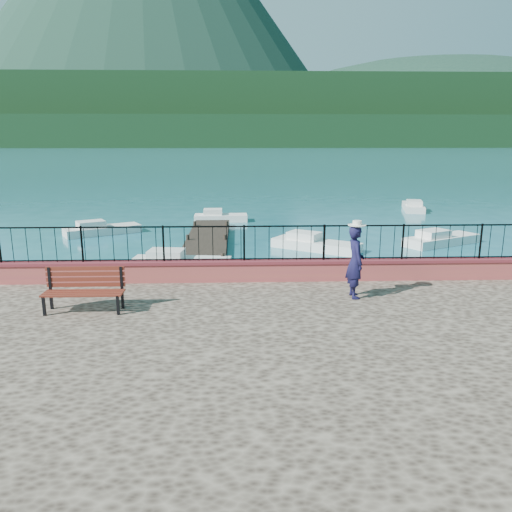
{
  "coord_description": "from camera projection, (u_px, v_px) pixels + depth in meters",
  "views": [
    {
      "loc": [
        -0.45,
        -9.68,
        5.05
      ],
      "look_at": [
        -0.03,
        2.0,
        2.3
      ],
      "focal_mm": 35.0,
      "sensor_mm": 36.0,
      "label": 1
    }
  ],
  "objects": [
    {
      "name": "ground",
      "position": [
        261.0,
        383.0,
        10.59
      ],
      "size": [
        2000.0,
        2000.0,
        0.0
      ],
      "primitive_type": "plane",
      "color": "#19596B",
      "rests_on": "ground"
    },
    {
      "name": "parapet",
      "position": [
        255.0,
        270.0,
        13.84
      ],
      "size": [
        28.0,
        0.46,
        0.58
      ],
      "primitive_type": "cube",
      "color": "#A2483A",
      "rests_on": "promenade"
    },
    {
      "name": "railing",
      "position": [
        255.0,
        243.0,
        13.67
      ],
      "size": [
        27.0,
        0.05,
        0.95
      ],
      "primitive_type": "cube",
      "color": "black",
      "rests_on": "parapet"
    },
    {
      "name": "dock",
      "position": [
        204.0,
        252.0,
        22.16
      ],
      "size": [
        2.0,
        16.0,
        0.3
      ],
      "primitive_type": "cube",
      "color": "#2D231C",
      "rests_on": "ground"
    },
    {
      "name": "far_forest",
      "position": [
        238.0,
        132.0,
        300.33
      ],
      "size": [
        900.0,
        60.0,
        18.0
      ],
      "primitive_type": "cube",
      "color": "black",
      "rests_on": "ground"
    },
    {
      "name": "foothills",
      "position": [
        238.0,
        114.0,
        355.71
      ],
      "size": [
        900.0,
        120.0,
        44.0
      ],
      "primitive_type": "cube",
      "color": "black",
      "rests_on": "ground"
    },
    {
      "name": "companion_hill",
      "position": [
        433.0,
        143.0,
        562.99
      ],
      "size": [
        448.0,
        384.0,
        180.0
      ],
      "primitive_type": "ellipsoid",
      "color": "#142D23",
      "rests_on": "ground"
    },
    {
      "name": "park_bench",
      "position": [
        84.0,
        299.0,
        11.36
      ],
      "size": [
        1.8,
        0.59,
        1.0
      ],
      "rotation": [
        0.0,
        0.0,
        -0.0
      ],
      "color": "black",
      "rests_on": "promenade"
    },
    {
      "name": "person",
      "position": [
        355.0,
        262.0,
        12.25
      ],
      "size": [
        0.46,
        0.68,
        1.81
      ],
      "primitive_type": "imported",
      "rotation": [
        0.0,
        0.0,
        1.61
      ],
      "color": "black",
      "rests_on": "promenade"
    },
    {
      "name": "hat",
      "position": [
        357.0,
        223.0,
        12.03
      ],
      "size": [
        0.44,
        0.44,
        0.12
      ],
      "primitive_type": "cylinder",
      "color": "silver",
      "rests_on": "person"
    },
    {
      "name": "boat_0",
      "position": [
        181.0,
        259.0,
        19.72
      ],
      "size": [
        4.0,
        1.74,
        0.8
      ],
      "primitive_type": "cube",
      "rotation": [
        0.0,
        0.0,
        -0.11
      ],
      "color": "silver",
      "rests_on": "ground"
    },
    {
      "name": "boat_1",
      "position": [
        316.0,
        241.0,
        23.21
      ],
      "size": [
        4.15,
        3.39,
        0.8
      ],
      "primitive_type": "cube",
      "rotation": [
        0.0,
        0.0,
        -0.59
      ],
      "color": "white",
      "rests_on": "ground"
    },
    {
      "name": "boat_2",
      "position": [
        442.0,
        236.0,
        24.33
      ],
      "size": [
        4.22,
        3.06,
        0.8
      ],
      "primitive_type": "cube",
      "rotation": [
        0.0,
        0.0,
        0.49
      ],
      "color": "white",
      "rests_on": "ground"
    },
    {
      "name": "boat_3",
      "position": [
        102.0,
        227.0,
        26.99
      ],
      "size": [
        4.09,
        3.1,
        0.8
      ],
      "primitive_type": "cube",
      "rotation": [
        0.0,
        0.0,
        0.52
      ],
      "color": "silver",
      "rests_on": "ground"
    },
    {
      "name": "boat_4",
      "position": [
        221.0,
        215.0,
        31.23
      ],
      "size": [
        3.31,
        1.37,
        0.8
      ],
      "primitive_type": "cube",
      "rotation": [
        0.0,
        0.0,
        0.02
      ],
      "color": "silver",
      "rests_on": "ground"
    },
    {
      "name": "boat_5",
      "position": [
        413.0,
        205.0,
        36.13
      ],
      "size": [
        2.27,
        4.32,
        0.8
      ],
      "primitive_type": "cube",
      "rotation": [
        0.0,
        0.0,
        1.32
      ],
      "color": "silver",
      "rests_on": "ground"
    }
  ]
}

